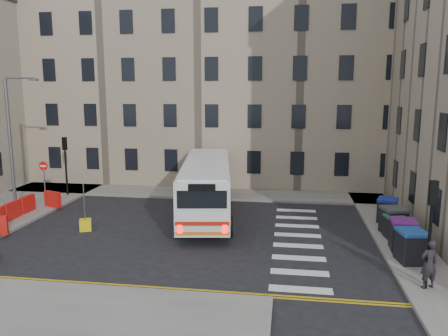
% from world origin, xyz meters
% --- Properties ---
extents(ground, '(120.00, 120.00, 0.00)m').
position_xyz_m(ground, '(0.00, 0.00, 0.00)').
color(ground, black).
rests_on(ground, ground).
extents(pavement_north, '(36.00, 3.20, 0.15)m').
position_xyz_m(pavement_north, '(-6.00, 8.60, 0.07)').
color(pavement_north, slate).
rests_on(pavement_north, ground).
extents(pavement_east, '(2.40, 26.00, 0.15)m').
position_xyz_m(pavement_east, '(9.00, 4.00, 0.07)').
color(pavement_east, slate).
rests_on(pavement_east, ground).
extents(terrace_north, '(38.30, 10.80, 17.20)m').
position_xyz_m(terrace_north, '(-7.00, 15.50, 8.62)').
color(terrace_north, gray).
rests_on(terrace_north, ground).
extents(traffic_light_east, '(0.28, 0.22, 4.10)m').
position_xyz_m(traffic_light_east, '(8.60, -5.50, 2.87)').
color(traffic_light_east, black).
rests_on(traffic_light_east, pavement_east).
extents(traffic_light_nw, '(0.28, 0.22, 4.10)m').
position_xyz_m(traffic_light_nw, '(-12.00, 6.50, 2.87)').
color(traffic_light_nw, black).
rests_on(traffic_light_nw, pavement_west).
extents(streetlamp, '(0.50, 0.22, 8.14)m').
position_xyz_m(streetlamp, '(-13.00, 2.00, 4.34)').
color(streetlamp, '#595B5E').
rests_on(streetlamp, pavement_west).
extents(no_entry_north, '(0.60, 0.08, 3.00)m').
position_xyz_m(no_entry_north, '(-12.50, 4.50, 2.08)').
color(no_entry_north, '#595B5E').
rests_on(no_entry_north, pavement_west).
extents(roadworks_barriers, '(1.66, 6.26, 1.00)m').
position_xyz_m(roadworks_barriers, '(-11.84, 0.50, 0.65)').
color(roadworks_barriers, red).
rests_on(roadworks_barriers, pavement_west).
extents(bus, '(4.44, 12.05, 3.20)m').
position_xyz_m(bus, '(-1.42, 3.60, 1.85)').
color(bus, silver).
rests_on(bus, ground).
extents(wheelie_bin_a, '(1.28, 1.42, 1.40)m').
position_xyz_m(wheelie_bin_a, '(8.73, -2.87, 0.85)').
color(wheelie_bin_a, black).
rests_on(wheelie_bin_a, pavement_east).
extents(wheelie_bin_b, '(1.20, 1.36, 1.42)m').
position_xyz_m(wheelie_bin_b, '(8.75, -1.42, 0.87)').
color(wheelie_bin_b, black).
rests_on(wheelie_bin_b, pavement_east).
extents(wheelie_bin_c, '(1.06, 1.17, 1.15)m').
position_xyz_m(wheelie_bin_c, '(8.76, 0.21, 0.73)').
color(wheelie_bin_c, black).
rests_on(wheelie_bin_c, pavement_east).
extents(wheelie_bin_d, '(1.35, 1.47, 1.38)m').
position_xyz_m(wheelie_bin_d, '(8.84, 0.91, 0.85)').
color(wheelie_bin_d, black).
rests_on(wheelie_bin_d, pavement_east).
extents(wheelie_bin_e, '(1.37, 1.47, 1.33)m').
position_xyz_m(wheelie_bin_e, '(9.01, 3.14, 0.82)').
color(wheelie_bin_e, black).
rests_on(wheelie_bin_e, pavement_east).
extents(pedestrian, '(0.81, 0.68, 1.90)m').
position_xyz_m(pedestrian, '(8.67, -5.46, 1.10)').
color(pedestrian, black).
rests_on(pedestrian, pavement_east).
extents(bollard_yellow, '(0.79, 0.79, 0.60)m').
position_xyz_m(bollard_yellow, '(-7.30, -0.44, 0.30)').
color(bollard_yellow, '#DDBE0C').
rests_on(bollard_yellow, ground).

